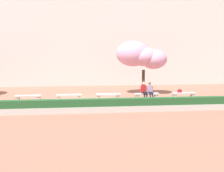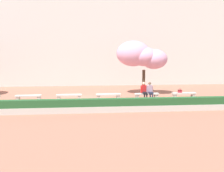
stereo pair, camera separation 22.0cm
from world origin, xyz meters
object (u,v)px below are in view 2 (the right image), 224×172
object	(u,v)px
stone_bench_far_east	(184,95)
person_seated_right	(150,90)
stone_bench_near_east	(108,96)
person_seated_left	(144,90)
cherry_tree_main	(141,56)
stone_bench_east_end	(147,95)
handbag	(180,91)
stone_bench_center	(69,96)
stone_bench_near_west	(29,97)

from	to	relation	value
stone_bench_far_east	person_seated_right	xyz separation A→B (m)	(-2.63, -0.05, 0.40)
stone_bench_near_east	person_seated_left	world-z (taller)	person_seated_left
person_seated_right	cherry_tree_main	world-z (taller)	cherry_tree_main
stone_bench_east_end	person_seated_right	size ratio (longest dim) A/B	1.41
stone_bench_east_end	stone_bench_far_east	size ratio (longest dim) A/B	1.00
stone_bench_far_east	cherry_tree_main	world-z (taller)	cherry_tree_main
stone_bench_far_east	handbag	distance (m)	0.42
stone_bench_east_end	stone_bench_center	bearing A→B (deg)	180.00
stone_bench_center	handbag	size ratio (longest dim) A/B	5.35
stone_bench_near_east	person_seated_right	distance (m)	3.12
cherry_tree_main	stone_bench_near_west	bearing A→B (deg)	-165.93
handbag	cherry_tree_main	xyz separation A→B (m)	(-2.54, 2.14, 2.59)
stone_bench_near_west	person_seated_left	size ratio (longest dim) A/B	1.41
stone_bench_east_end	stone_bench_far_east	bearing A→B (deg)	0.00
stone_bench_center	stone_bench_near_east	size ratio (longest dim) A/B	1.00
stone_bench_near_west	person_seated_right	bearing A→B (deg)	-0.34
stone_bench_far_east	person_seated_left	distance (m)	3.10
stone_bench_near_west	handbag	world-z (taller)	handbag
stone_bench_center	stone_bench_near_east	world-z (taller)	same
person_seated_right	cherry_tree_main	xyz separation A→B (m)	(-0.23, 2.20, 2.47)
person_seated_left	handbag	distance (m)	2.75
stone_bench_east_end	handbag	bearing A→B (deg)	0.24
person_seated_left	handbag	size ratio (longest dim) A/B	3.81
stone_bench_center	person_seated_left	size ratio (longest dim) A/B	1.41
stone_bench_east_end	stone_bench_far_east	world-z (taller)	same
stone_bench_far_east	stone_bench_near_east	bearing A→B (deg)	180.00
stone_bench_near_west	cherry_tree_main	bearing A→B (deg)	14.07
stone_bench_near_west	stone_bench_east_end	xyz separation A→B (m)	(8.58, 0.00, 0.00)
stone_bench_center	stone_bench_near_east	bearing A→B (deg)	0.00
stone_bench_near_east	person_seated_right	size ratio (longest dim) A/B	1.41
stone_bench_far_east	stone_bench_east_end	bearing A→B (deg)	180.00
stone_bench_center	person_seated_right	world-z (taller)	person_seated_right
stone_bench_center	person_seated_left	world-z (taller)	person_seated_left
stone_bench_far_east	person_seated_left	world-z (taller)	person_seated_left
stone_bench_far_east	handbag	size ratio (longest dim) A/B	5.35
stone_bench_center	stone_bench_far_east	distance (m)	8.58
stone_bench_center	handbag	distance (m)	8.26
stone_bench_near_east	cherry_tree_main	distance (m)	4.59
handbag	stone_bench_center	bearing A→B (deg)	-179.93
stone_bench_near_west	person_seated_right	size ratio (longest dim) A/B	1.41
stone_bench_near_west	stone_bench_far_east	distance (m)	11.44
stone_bench_center	stone_bench_near_west	bearing A→B (deg)	180.00
stone_bench_center	stone_bench_east_end	world-z (taller)	same
stone_bench_far_east	handbag	xyz separation A→B (m)	(-0.32, 0.01, 0.28)
stone_bench_near_east	stone_bench_east_end	distance (m)	2.86
stone_bench_east_end	handbag	world-z (taller)	handbag
stone_bench_far_east	handbag	world-z (taller)	handbag
person_seated_right	handbag	size ratio (longest dim) A/B	3.81
person_seated_right	stone_bench_near_west	bearing A→B (deg)	179.66
stone_bench_near_west	handbag	size ratio (longest dim) A/B	5.35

